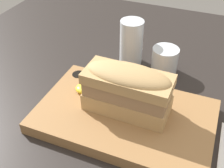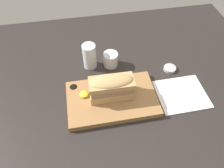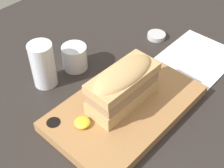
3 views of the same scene
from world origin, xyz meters
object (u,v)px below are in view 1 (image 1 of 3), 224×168
sandwich (128,88)px  water_glass (131,45)px  wine_glass (164,61)px  serving_board (124,116)px

sandwich → water_glass: sandwich is taller
sandwich → wine_glass: sandwich is taller
sandwich → wine_glass: size_ratio=2.56×
water_glass → wine_glass: (9.99, -1.11, -2.17)cm
wine_glass → water_glass: bearing=173.7°
water_glass → wine_glass: bearing=-6.3°
sandwich → water_glass: size_ratio=1.43×
sandwich → serving_board: bearing=-98.2°
serving_board → sandwich: sandwich is taller
sandwich → wine_glass: (3.31, 20.89, -5.27)cm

